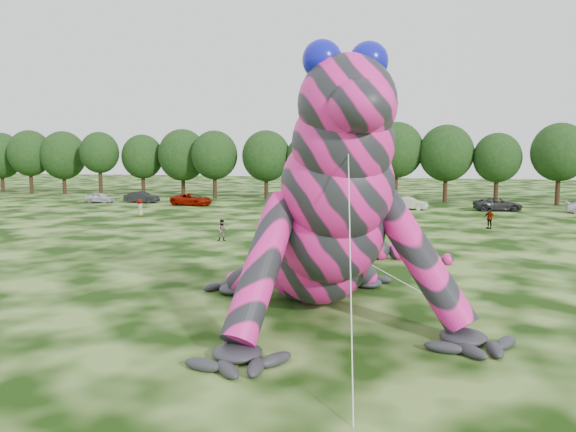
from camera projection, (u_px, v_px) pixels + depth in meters
The scene contains 28 objects.
ground at pixel (119, 341), 20.35m from camera, with size 240.00×240.00×0.00m, color #16330A.
inflatable_gecko at pixel (311, 183), 25.36m from camera, with size 18.17×21.57×10.79m, color #E51D89, non-canonical shape.
tree_0 at pixel (1, 163), 89.39m from camera, with size 6.91×6.22×9.51m, color black, non-canonical shape.
tree_1 at pixel (30, 162), 86.83m from camera, with size 6.74×6.07×9.81m, color black, non-canonical shape.
tree_2 at pixel (63, 163), 86.32m from camera, with size 7.04×6.34×9.64m, color black, non-canonical shape.
tree_3 at pixel (100, 164), 83.04m from camera, with size 5.81×5.23×9.44m, color black, non-canonical shape.
tree_4 at pixel (143, 165), 83.27m from camera, with size 6.22×5.60×9.06m, color black, non-canonical shape.
tree_5 at pixel (183, 163), 81.49m from camera, with size 7.16×6.44×9.80m, color black, non-canonical shape.
tree_6 at pixel (215, 165), 78.55m from camera, with size 6.52×5.86×9.49m, color black, non-canonical shape.
tree_7 at pixel (266, 165), 76.98m from camera, with size 6.68×6.01×9.48m, color black, non-canonical shape.
tree_8 at pixel (308, 167), 75.86m from camera, with size 6.14×5.53×8.94m, color black, non-canonical shape.
tree_9 at pixel (348, 168), 75.02m from camera, with size 5.27×4.74×8.68m, color black, non-canonical shape.
tree_10 at pixel (396, 162), 74.67m from camera, with size 7.09×6.38×10.50m, color black, non-canonical shape.
tree_11 at pixel (446, 164), 72.88m from camera, with size 7.01×6.31×10.07m, color black, non-canonical shape.
tree_12 at pixel (497, 168), 71.10m from camera, with size 5.99×5.39×8.97m, color black, non-canonical shape.
tree_13 at pixel (559, 164), 68.82m from camera, with size 6.83×6.15×10.13m, color black, non-canonical shape.
car_0 at pixel (100, 198), 72.64m from camera, with size 1.56×3.87×1.32m, color silver.
car_1 at pixel (142, 197), 72.52m from camera, with size 1.55×4.44×1.46m, color black.
car_2 at pixel (192, 199), 69.13m from camera, with size 2.44×5.28×1.47m, color #840C00.
car_3 at pixel (296, 199), 69.17m from camera, with size 2.12×5.21×1.51m, color #B0B4BA.
car_4 at pixel (340, 201), 68.32m from camera, with size 1.56×3.88×1.32m, color navy.
car_5 at pixel (409, 203), 64.50m from camera, with size 1.51×4.32×1.42m, color beige.
car_6 at pixel (498, 204), 63.07m from camera, with size 2.43×5.27×1.46m, color #28282B.
spectator_2 at pixel (390, 223), 46.46m from camera, with size 1.10×0.63×1.71m, color gray.
spectator_3 at pixel (489, 218), 48.89m from camera, with size 1.08×0.45×1.85m, color gray.
spectator_1 at pixel (223, 230), 42.40m from camera, with size 0.80×0.62×1.65m, color gray.
spectator_4 at pixel (140, 208), 58.01m from camera, with size 0.86×0.56×1.77m, color gray.
spectator_5 at pixel (359, 244), 36.31m from camera, with size 1.51×0.48×1.63m, color gray.
Camera 1 is at (10.45, -17.74, 6.95)m, focal length 35.00 mm.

